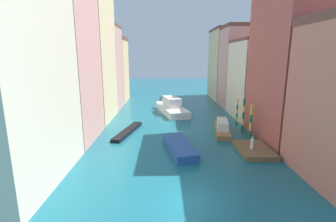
{
  "coord_description": "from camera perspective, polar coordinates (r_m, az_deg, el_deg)",
  "views": [
    {
      "loc": [
        -1.58,
        -15.6,
        10.16
      ],
      "look_at": [
        -0.95,
        23.21,
        1.5
      ],
      "focal_mm": 26.2,
      "sensor_mm": 36.0,
      "label": 1
    }
  ],
  "objects": [
    {
      "name": "motorboat_0",
      "position": [
        34.25,
        12.5,
        -3.81
      ],
      "size": [
        2.99,
        7.42,
        1.72
      ],
      "color": "olive",
      "rests_on": "ground"
    },
    {
      "name": "building_right_2",
      "position": [
        43.38,
        19.24,
        6.98
      ],
      "size": [
        6.32,
        10.49,
        12.89
      ],
      "color": "beige",
      "rests_on": "ground"
    },
    {
      "name": "mooring_pole_2",
      "position": [
        37.91,
        15.76,
        -0.26
      ],
      "size": [
        0.28,
        0.28,
        4.02
      ],
      "color": "#197247",
      "rests_on": "ground"
    },
    {
      "name": "vaporetto_white",
      "position": [
        45.02,
        0.85,
        0.86
      ],
      "size": [
        6.18,
        11.79,
        2.9
      ],
      "color": "white",
      "rests_on": "ground"
    },
    {
      "name": "mooring_pole_1",
      "position": [
        34.91,
        17.16,
        -0.67
      ],
      "size": [
        0.34,
        0.34,
        4.9
      ],
      "color": "#197247",
      "rests_on": "ground"
    },
    {
      "name": "motorboat_1",
      "position": [
        27.3,
        2.61,
        -8.31
      ],
      "size": [
        3.65,
        7.75,
        0.87
      ],
      "color": "#234C93",
      "rests_on": "ground"
    },
    {
      "name": "person_on_dock",
      "position": [
        27.72,
        19.03,
        -7.08
      ],
      "size": [
        0.36,
        0.36,
        1.38
      ],
      "color": "white",
      "rests_on": "waterfront_dock"
    },
    {
      "name": "gondola_black",
      "position": [
        33.87,
        -9.32,
        -4.67
      ],
      "size": [
        3.08,
        8.52,
        0.43
      ],
      "color": "black",
      "rests_on": "ground"
    },
    {
      "name": "building_left_3",
      "position": [
        50.25,
        -14.61,
        9.7
      ],
      "size": [
        6.32,
        7.37,
        15.96
      ],
      "color": "tan",
      "rests_on": "ground"
    },
    {
      "name": "waterfront_dock",
      "position": [
        28.45,
        19.39,
        -8.53
      ],
      "size": [
        3.41,
        5.17,
        0.53
      ],
      "color": "brown",
      "rests_on": "ground"
    },
    {
      "name": "building_left_4",
      "position": [
        58.01,
        -12.74,
        9.39
      ],
      "size": [
        6.32,
        8.32,
        14.45
      ],
      "color": "#DBB77A",
      "rests_on": "ground"
    },
    {
      "name": "building_left_2",
      "position": [
        41.5,
        -17.72,
        12.28
      ],
      "size": [
        6.32,
        10.69,
        20.71
      ],
      "color": "beige",
      "rests_on": "ground"
    },
    {
      "name": "building_right_4",
      "position": [
        62.09,
        13.14,
        10.57
      ],
      "size": [
        6.32,
        12.08,
        16.64
      ],
      "color": "beige",
      "rests_on": "ground"
    },
    {
      "name": "mooring_pole_0",
      "position": [
        32.32,
        18.7,
        -2.23
      ],
      "size": [
        0.36,
        0.36,
        4.44
      ],
      "color": "#197247",
      "rests_on": "ground"
    },
    {
      "name": "ground_plane",
      "position": [
        41.4,
        1.28,
        -1.63
      ],
      "size": [
        154.0,
        154.0,
        0.0
      ],
      "primitive_type": "plane",
      "color": "#196070"
    },
    {
      "name": "building_right_1",
      "position": [
        32.81,
        26.41,
        9.97
      ],
      "size": [
        6.32,
        11.53,
        18.78
      ],
      "color": "#B25147",
      "rests_on": "ground"
    },
    {
      "name": "building_left_1",
      "position": [
        31.91,
        -22.76,
        9.42
      ],
      "size": [
        6.32,
        9.4,
        17.86
      ],
      "color": "tan",
      "rests_on": "ground"
    },
    {
      "name": "building_right_3",
      "position": [
        52.08,
        15.88,
        9.84
      ],
      "size": [
        6.32,
        7.87,
        16.18
      ],
      "color": "tan",
      "rests_on": "ground"
    },
    {
      "name": "building_left_0",
      "position": [
        22.24,
        -33.39,
        11.22
      ],
      "size": [
        6.32,
        12.17,
        20.82
      ],
      "color": "beige",
      "rests_on": "ground"
    }
  ]
}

